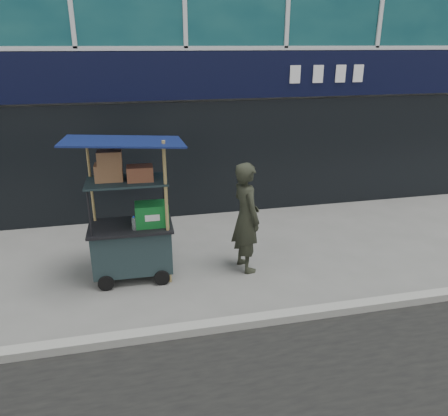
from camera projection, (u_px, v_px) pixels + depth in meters
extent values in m
plane|color=#62625D|center=(234.00, 318.00, 5.91)|extent=(80.00, 80.00, 0.00)
cube|color=gray|center=(238.00, 323.00, 5.71)|extent=(80.00, 0.18, 0.12)
cube|color=black|center=(187.00, 76.00, 8.41)|extent=(15.68, 0.06, 0.90)
cube|color=black|center=(189.00, 161.00, 9.04)|extent=(15.68, 0.04, 2.40)
cube|color=#182A2A|center=(132.00, 248.00, 6.81)|extent=(1.21, 0.72, 0.69)
cylinder|color=black|center=(106.00, 283.00, 6.53)|extent=(0.24, 0.06, 0.24)
cylinder|color=black|center=(162.00, 278.00, 6.69)|extent=(0.24, 0.06, 0.24)
cube|color=black|center=(131.00, 226.00, 6.68)|extent=(1.29, 0.80, 0.04)
cylinder|color=black|center=(90.00, 214.00, 6.18)|extent=(0.03, 0.03, 0.74)
cylinder|color=black|center=(167.00, 209.00, 6.39)|extent=(0.03, 0.03, 0.74)
cylinder|color=black|center=(93.00, 201.00, 6.73)|extent=(0.03, 0.03, 0.74)
cylinder|color=black|center=(164.00, 196.00, 6.93)|extent=(0.03, 0.03, 0.74)
cube|color=#182A2A|center=(127.00, 181.00, 6.43)|extent=(1.21, 0.72, 0.03)
cylinder|color=olive|center=(167.00, 215.00, 6.42)|extent=(0.05, 0.05, 2.23)
cylinder|color=olive|center=(94.00, 210.00, 6.78)|extent=(0.04, 0.04, 2.13)
cube|color=#0B1640|center=(124.00, 141.00, 6.22)|extent=(1.71, 1.23, 0.20)
cube|color=#0F6018|center=(152.00, 214.00, 6.63)|extent=(0.50, 0.36, 0.35)
cylinder|color=silver|center=(134.00, 224.00, 6.47)|extent=(0.07, 0.07, 0.20)
cylinder|color=blue|center=(134.00, 217.00, 6.43)|extent=(0.03, 0.03, 0.02)
cube|color=brown|center=(109.00, 172.00, 6.38)|extent=(0.40, 0.31, 0.25)
cube|color=brown|center=(140.00, 173.00, 6.37)|extent=(0.38, 0.29, 0.22)
cube|color=brown|center=(109.00, 157.00, 6.29)|extent=(0.35, 0.27, 0.20)
imported|color=#272A1F|center=(246.00, 217.00, 6.92)|extent=(0.55, 0.73, 1.80)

